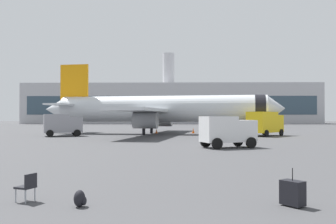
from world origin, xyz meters
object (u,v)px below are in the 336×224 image
object	(u,v)px
airplane_at_gate	(160,109)
safety_cone_near	(249,139)
service_truck	(62,124)
safety_cone_far	(156,131)
fuel_truck	(265,123)
gate_chair	(27,185)
cargo_van	(227,130)
traveller_backpack	(80,199)
safety_cone_mid	(193,131)
rolling_suitcase	(293,193)

from	to	relation	value
airplane_at_gate	safety_cone_near	bearing A→B (deg)	-60.18
service_truck	safety_cone_near	world-z (taller)	service_truck
service_truck	safety_cone_far	size ratio (longest dim) A/B	7.71
fuel_truck	gate_chair	bearing A→B (deg)	-112.89
cargo_van	traveller_backpack	distance (m)	21.45
fuel_truck	safety_cone_near	world-z (taller)	fuel_truck
safety_cone_mid	safety_cone_far	world-z (taller)	safety_cone_mid
fuel_truck	airplane_at_gate	bearing A→B (deg)	161.37
safety_cone_mid	gate_chair	distance (m)	46.97
traveller_backpack	safety_cone_mid	bearing A→B (deg)	83.52
airplane_at_gate	rolling_suitcase	size ratio (longest dim) A/B	32.46
fuel_truck	safety_cone_mid	bearing A→B (deg)	138.38
fuel_truck	cargo_van	world-z (taller)	fuel_truck
service_truck	cargo_van	distance (m)	25.95
fuel_truck	rolling_suitcase	bearing A→B (deg)	-102.17
airplane_at_gate	cargo_van	size ratio (longest dim) A/B	7.40
fuel_truck	safety_cone_far	bearing A→B (deg)	153.79
airplane_at_gate	service_truck	distance (m)	13.90
cargo_van	safety_cone_mid	size ratio (longest dim) A/B	6.05
airplane_at_gate	gate_chair	size ratio (longest dim) A/B	41.52
safety_cone_mid	safety_cone_far	size ratio (longest dim) A/B	1.17
safety_cone_far	gate_chair	size ratio (longest dim) A/B	0.79
airplane_at_gate	safety_cone_mid	size ratio (longest dim) A/B	44.82
airplane_at_gate	safety_cone_near	size ratio (longest dim) A/B	54.92
service_truck	fuel_truck	bearing A→B (deg)	2.34
safety_cone_mid	rolling_suitcase	xyz separation A→B (m)	(0.75, -46.79, -0.00)
traveller_backpack	gate_chair	world-z (taller)	gate_chair
airplane_at_gate	safety_cone_far	size ratio (longest dim) A/B	52.23
rolling_suitcase	safety_cone_mid	bearing A→B (deg)	90.92
gate_chair	cargo_van	bearing A→B (deg)	66.18
safety_cone_mid	safety_cone_near	bearing A→B (deg)	-77.02
traveller_backpack	safety_cone_near	bearing A→B (deg)	69.44
safety_cone_far	fuel_truck	bearing A→B (deg)	-26.21
fuel_truck	safety_cone_far	world-z (taller)	fuel_truck
airplane_at_gate	rolling_suitcase	world-z (taller)	airplane_at_gate
airplane_at_gate	safety_cone_near	world-z (taller)	airplane_at_gate
rolling_suitcase	gate_chair	distance (m)	7.85
safety_cone_near	gate_chair	bearing A→B (deg)	-114.25
service_truck	safety_cone_far	xyz separation A→B (m)	(11.86, 8.34, -1.27)
fuel_truck	cargo_van	xyz separation A→B (m)	(-7.50, -18.66, -0.32)
cargo_van	safety_cone_near	bearing A→B (deg)	64.48
fuel_truck	rolling_suitcase	world-z (taller)	fuel_truck
airplane_at_gate	fuel_truck	distance (m)	15.06
fuel_truck	gate_chair	world-z (taller)	fuel_truck
fuel_truck	safety_cone_mid	xyz separation A→B (m)	(-9.10, 8.09, -1.38)
service_truck	safety_cone_mid	world-z (taller)	service_truck
safety_cone_near	safety_cone_far	world-z (taller)	safety_cone_far
cargo_van	gate_chair	xyz separation A→B (m)	(-8.69, -19.69, -0.95)
rolling_suitcase	safety_cone_near	bearing A→B (deg)	81.57
service_truck	cargo_van	size ratio (longest dim) A/B	1.09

